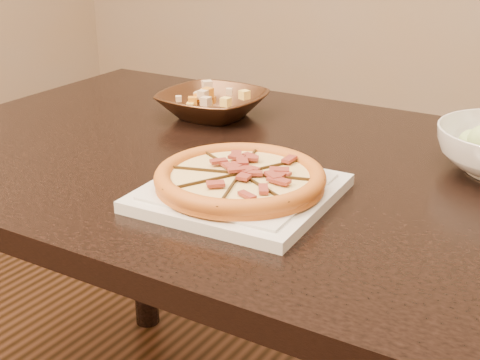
# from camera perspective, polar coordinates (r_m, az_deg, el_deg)

# --- Properties ---
(dining_table) EXTENTS (1.34, 0.89, 0.75)m
(dining_table) POSITION_cam_1_polar(r_m,az_deg,el_deg) (1.22, 1.12, -2.84)
(dining_table) COLOR black
(dining_table) RESTS_ON floor
(plate) EXTENTS (0.28, 0.28, 0.02)m
(plate) POSITION_cam_1_polar(r_m,az_deg,el_deg) (1.01, 0.00, -1.03)
(plate) COLOR silver
(plate) RESTS_ON dining_table
(pizza) EXTENTS (0.26, 0.26, 0.03)m
(pizza) POSITION_cam_1_polar(r_m,az_deg,el_deg) (1.00, -0.00, 0.21)
(pizza) COLOR #AA5521
(pizza) RESTS_ON plate
(bronze_bowl) EXTENTS (0.22, 0.22, 0.05)m
(bronze_bowl) POSITION_cam_1_polar(r_m,az_deg,el_deg) (1.41, -2.35, 6.45)
(bronze_bowl) COLOR brown
(bronze_bowl) RESTS_ON dining_table
(mixed_dish) EXTENTS (0.10, 0.10, 0.03)m
(mixed_dish) POSITION_cam_1_polar(r_m,az_deg,el_deg) (1.40, -2.42, 8.05)
(mixed_dish) COLOR #CFAD86
(mixed_dish) RESTS_ON bronze_bowl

